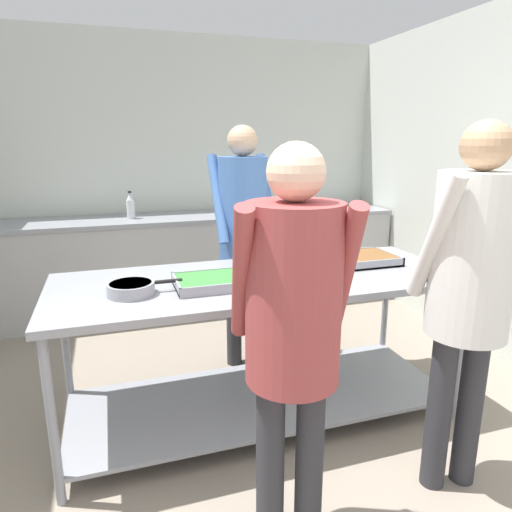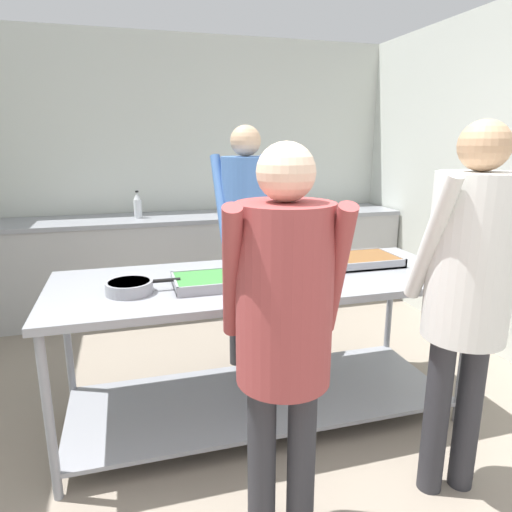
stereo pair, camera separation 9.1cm
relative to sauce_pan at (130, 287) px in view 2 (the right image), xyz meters
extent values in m
cube|color=silver|center=(0.67, 2.48, 0.40)|extent=(4.28, 0.06, 2.65)
cube|color=silver|center=(2.78, 0.68, 0.40)|extent=(0.06, 3.71, 2.65)
cube|color=#A8A8A8|center=(0.67, 2.11, -0.47)|extent=(4.12, 0.62, 0.90)
cube|color=gray|center=(0.67, 2.11, 0.00)|extent=(4.12, 0.65, 0.04)
cube|color=black|center=(0.92, 2.11, 0.00)|extent=(0.53, 0.44, 0.02)
cube|color=gray|center=(0.72, 0.09, -0.06)|extent=(2.33, 0.89, 0.04)
cube|color=gray|center=(0.72, 0.09, -0.80)|extent=(2.25, 0.81, 0.02)
cylinder|color=gray|center=(-0.39, -0.31, -0.50)|extent=(0.04, 0.04, 0.85)
cylinder|color=gray|center=(1.84, -0.31, -0.50)|extent=(0.04, 0.04, 0.85)
cylinder|color=gray|center=(-0.39, 0.48, -0.50)|extent=(0.04, 0.04, 0.85)
cylinder|color=gray|center=(1.84, 0.48, -0.50)|extent=(0.04, 0.04, 0.85)
cylinder|color=gray|center=(0.00, 0.00, 0.00)|extent=(0.24, 0.24, 0.06)
cylinder|color=beige|center=(0.00, 0.00, 0.02)|extent=(0.21, 0.21, 0.01)
cylinder|color=black|center=(0.19, 0.00, 0.02)|extent=(0.14, 0.02, 0.02)
cube|color=gray|center=(0.42, 0.00, -0.03)|extent=(0.40, 0.31, 0.01)
cube|color=#387A38|center=(0.42, 0.00, 0.00)|extent=(0.37, 0.28, 0.04)
cube|color=gray|center=(0.42, -0.14, -0.01)|extent=(0.40, 0.01, 0.05)
cube|color=gray|center=(0.42, 0.15, -0.01)|extent=(0.40, 0.01, 0.05)
cube|color=gray|center=(0.23, 0.00, -0.01)|extent=(0.01, 0.31, 0.05)
cube|color=gray|center=(0.61, 0.00, -0.01)|extent=(0.01, 0.31, 0.05)
cylinder|color=white|center=(0.77, 0.14, -0.03)|extent=(0.23, 0.23, 0.01)
cylinder|color=white|center=(0.77, 0.14, -0.02)|extent=(0.23, 0.23, 0.01)
cylinder|color=white|center=(0.77, 0.14, -0.01)|extent=(0.23, 0.23, 0.01)
cylinder|color=white|center=(0.77, 0.14, 0.01)|extent=(0.23, 0.23, 0.01)
cylinder|color=white|center=(0.77, 0.14, 0.02)|extent=(0.22, 0.22, 0.01)
cylinder|color=#B2B2B7|center=(1.02, 0.19, -0.01)|extent=(0.20, 0.20, 0.05)
sphere|color=#2D702D|center=(1.06, 0.20, 0.03)|extent=(0.06, 0.06, 0.06)
sphere|color=#2D702D|center=(1.03, 0.23, 0.03)|extent=(0.06, 0.06, 0.06)
sphere|color=#2D702D|center=(1.00, 0.21, 0.03)|extent=(0.06, 0.06, 0.06)
sphere|color=#2D702D|center=(1.00, 0.18, 0.03)|extent=(0.06, 0.06, 0.06)
sphere|color=#2D702D|center=(1.03, 0.16, 0.03)|extent=(0.05, 0.05, 0.05)
cube|color=gray|center=(1.40, 0.19, -0.03)|extent=(0.48, 0.33, 0.01)
cube|color=brown|center=(1.40, 0.19, 0.00)|extent=(0.46, 0.31, 0.04)
cube|color=gray|center=(1.40, 0.03, -0.01)|extent=(0.48, 0.01, 0.05)
cube|color=gray|center=(1.40, 0.35, -0.01)|extent=(0.48, 0.01, 0.05)
cube|color=gray|center=(1.16, 0.19, -0.01)|extent=(0.01, 0.33, 0.05)
cube|color=gray|center=(1.63, 0.19, -0.01)|extent=(0.01, 0.33, 0.05)
cylinder|color=#2D2D33|center=(1.34, -0.73, -0.53)|extent=(0.11, 0.11, 0.79)
cylinder|color=#2D2D33|center=(1.50, -0.75, -0.53)|extent=(0.11, 0.11, 0.79)
cylinder|color=silver|center=(1.23, -0.71, 0.32)|extent=(0.11, 0.33, 0.59)
cylinder|color=silver|center=(1.42, -0.74, 0.23)|extent=(0.36, 0.36, 0.73)
sphere|color=tan|center=(1.42, -0.74, 0.70)|extent=(0.21, 0.21, 0.21)
cylinder|color=#2D2D33|center=(0.47, -0.78, -0.55)|extent=(0.12, 0.12, 0.74)
cylinder|color=#2D2D33|center=(0.63, -0.81, -0.55)|extent=(0.12, 0.12, 0.74)
cylinder|color=#993D3D|center=(0.36, -0.76, 0.25)|extent=(0.13, 0.32, 0.56)
cylinder|color=#993D3D|center=(0.74, -0.83, 0.25)|extent=(0.13, 0.32, 0.56)
cylinder|color=#993D3D|center=(0.55, -0.80, 0.17)|extent=(0.36, 0.36, 0.69)
sphere|color=beige|center=(0.55, -0.80, 0.62)|extent=(0.21, 0.21, 0.21)
cylinder|color=#2D2D33|center=(0.90, 0.79, -0.52)|extent=(0.11, 0.11, 0.80)
cylinder|color=#2D2D33|center=(0.74, 0.78, -0.52)|extent=(0.11, 0.11, 0.80)
cylinder|color=#4770B2|center=(1.00, 0.80, 0.33)|extent=(0.09, 0.33, 0.60)
cylinder|color=#4770B2|center=(0.64, 0.78, 0.33)|extent=(0.09, 0.33, 0.60)
cylinder|color=#4770B2|center=(0.82, 0.79, 0.25)|extent=(0.34, 0.34, 0.74)
sphere|color=tan|center=(0.82, 0.79, 0.72)|extent=(0.21, 0.21, 0.21)
cylinder|color=silver|center=(0.11, 2.09, 0.10)|extent=(0.07, 0.07, 0.17)
cone|color=silver|center=(0.11, 2.09, 0.22)|extent=(0.07, 0.07, 0.07)
cylinder|color=black|center=(0.11, 2.09, 0.26)|extent=(0.03, 0.03, 0.02)
camera|label=1|loc=(-0.07, -2.28, 0.72)|focal=32.00mm
camera|label=2|loc=(0.01, -2.30, 0.72)|focal=32.00mm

